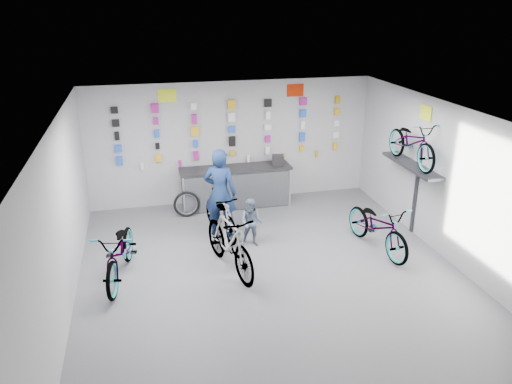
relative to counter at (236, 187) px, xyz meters
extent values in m
plane|color=#545459|center=(0.00, -3.54, -0.49)|extent=(8.00, 8.00, 0.00)
plane|color=white|center=(0.00, -3.54, 2.51)|extent=(8.00, 8.00, 0.00)
plane|color=silver|center=(0.00, 0.46, 1.01)|extent=(7.00, 0.00, 7.00)
plane|color=silver|center=(0.00, -7.54, 1.01)|extent=(7.00, 0.00, 7.00)
plane|color=silver|center=(-3.50, -3.54, 1.01)|extent=(0.00, 8.00, 8.00)
plane|color=silver|center=(3.50, -3.54, 1.01)|extent=(0.00, 8.00, 8.00)
cube|color=black|center=(0.00, 0.01, -0.04)|extent=(2.60, 0.60, 0.90)
cube|color=silver|center=(0.00, -0.29, -0.01)|extent=(2.60, 0.02, 0.90)
cube|color=silver|center=(-1.30, -0.29, -0.01)|extent=(0.04, 0.04, 0.96)
cube|color=silver|center=(1.30, -0.29, -0.01)|extent=(0.04, 0.04, 0.96)
cube|color=black|center=(0.00, 0.01, 0.48)|extent=(2.70, 0.66, 0.06)
cube|color=blue|center=(-2.70, 0.39, 0.76)|extent=(0.14, 0.06, 0.22)
cube|color=gold|center=(-1.80, 0.39, 0.76)|extent=(0.14, 0.06, 0.18)
cube|color=#A71B84|center=(-0.90, 0.39, 0.76)|extent=(0.12, 0.06, 0.22)
cube|color=#C39714|center=(0.00, 0.39, 0.76)|extent=(0.11, 0.06, 0.15)
cube|color=white|center=(0.90, 0.39, 0.76)|extent=(0.10, 0.06, 0.18)
cube|color=gold|center=(1.80, 0.39, 0.76)|extent=(0.11, 0.06, 0.15)
cube|color=gold|center=(2.70, 0.39, 0.76)|extent=(0.10, 0.06, 0.19)
cube|color=blue|center=(-2.70, 0.39, 1.06)|extent=(0.16, 0.06, 0.17)
cube|color=black|center=(-1.80, 0.39, 1.06)|extent=(0.10, 0.06, 0.15)
cube|color=blue|center=(-0.90, 0.39, 1.06)|extent=(0.11, 0.06, 0.17)
cube|color=black|center=(0.00, 0.39, 1.06)|extent=(0.16, 0.06, 0.24)
cube|color=#A71B84|center=(0.90, 0.39, 1.06)|extent=(0.13, 0.06, 0.17)
cube|color=blue|center=(1.80, 0.39, 1.06)|extent=(0.14, 0.06, 0.23)
cube|color=white|center=(2.70, 0.39, 1.06)|extent=(0.15, 0.06, 0.16)
cube|color=black|center=(-2.70, 0.39, 1.36)|extent=(0.10, 0.06, 0.19)
cube|color=blue|center=(-1.80, 0.39, 1.36)|extent=(0.12, 0.06, 0.19)
cube|color=gold|center=(-0.90, 0.39, 1.36)|extent=(0.18, 0.06, 0.23)
cube|color=blue|center=(0.00, 0.39, 1.36)|extent=(0.16, 0.06, 0.15)
cube|color=white|center=(0.90, 0.39, 1.36)|extent=(0.17, 0.06, 0.15)
cube|color=white|center=(1.80, 0.39, 1.36)|extent=(0.10, 0.06, 0.20)
cube|color=white|center=(2.70, 0.39, 1.36)|extent=(0.13, 0.06, 0.14)
cube|color=black|center=(-2.70, 0.39, 1.66)|extent=(0.16, 0.06, 0.16)
cube|color=#A71B84|center=(-1.80, 0.39, 1.66)|extent=(0.12, 0.06, 0.16)
cube|color=#A71B84|center=(-0.90, 0.39, 1.66)|extent=(0.12, 0.06, 0.23)
cube|color=white|center=(0.00, 0.39, 1.66)|extent=(0.17, 0.06, 0.21)
cube|color=white|center=(0.90, 0.39, 1.66)|extent=(0.11, 0.06, 0.20)
cube|color=blue|center=(1.80, 0.39, 1.66)|extent=(0.15, 0.06, 0.19)
cube|color=gold|center=(2.70, 0.39, 1.66)|extent=(0.13, 0.06, 0.17)
cube|color=black|center=(-2.70, 0.39, 1.96)|extent=(0.16, 0.06, 0.15)
cube|color=#A71B84|center=(-1.80, 0.39, 1.96)|extent=(0.17, 0.06, 0.22)
cube|color=white|center=(-0.90, 0.39, 1.96)|extent=(0.13, 0.06, 0.15)
cube|color=gold|center=(0.00, 0.39, 1.96)|extent=(0.17, 0.06, 0.22)
cube|color=black|center=(0.90, 0.39, 1.96)|extent=(0.17, 0.06, 0.19)
cube|color=#A71B84|center=(1.80, 0.39, 1.96)|extent=(0.18, 0.06, 0.19)
cube|color=#C39714|center=(2.70, 0.39, 1.96)|extent=(0.12, 0.06, 0.19)
cylinder|color=white|center=(-2.20, 0.37, 0.59)|extent=(0.07, 0.07, 0.16)
cylinder|color=#A71B84|center=(-1.30, 0.37, 0.59)|extent=(0.07, 0.07, 0.16)
cylinder|color=white|center=(0.40, 0.37, 0.59)|extent=(0.07, 0.07, 0.16)
cylinder|color=#C39714|center=(1.30, 0.37, 0.59)|extent=(0.07, 0.07, 0.16)
cylinder|color=#C39714|center=(2.20, 0.37, 0.59)|extent=(0.07, 0.07, 0.16)
cube|color=#333338|center=(3.30, -2.34, 1.06)|extent=(0.38, 1.90, 0.06)
cube|color=#333338|center=(3.48, -2.34, 0.51)|extent=(0.04, 0.10, 2.00)
cube|color=#E5FC25|center=(-1.50, 0.44, 2.23)|extent=(0.42, 0.02, 0.30)
cube|color=#BE2606|center=(1.60, 0.44, 2.23)|extent=(0.42, 0.02, 0.30)
cube|color=#E5FC25|center=(3.48, -2.34, 2.16)|extent=(0.02, 0.40, 0.30)
imported|color=gray|center=(-2.70, -2.89, 0.04)|extent=(1.07, 2.12, 1.06)
imported|color=gray|center=(-0.73, -3.07, 0.12)|extent=(1.04, 2.10, 1.21)
imported|color=gray|center=(2.35, -2.93, 0.03)|extent=(1.00, 2.07, 1.04)
imported|color=gray|center=(-0.64, -1.54, 0.01)|extent=(0.84, 1.73, 1.00)
imported|color=gray|center=(3.25, -2.34, 1.57)|extent=(0.63, 1.80, 0.95)
imported|color=navy|center=(-0.63, -1.51, 0.48)|extent=(0.84, 0.74, 1.94)
imported|color=slate|center=(-0.10, -2.15, 0.03)|extent=(0.61, 0.56, 1.03)
torus|color=black|center=(-1.25, -0.37, -0.18)|extent=(0.62, 0.12, 0.63)
torus|color=silver|center=(-1.25, -0.37, -0.18)|extent=(0.51, 0.07, 0.51)
cube|color=black|center=(1.06, 0.01, 0.62)|extent=(0.34, 0.36, 0.22)
camera|label=1|loc=(-2.16, -11.24, 4.31)|focal=35.00mm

